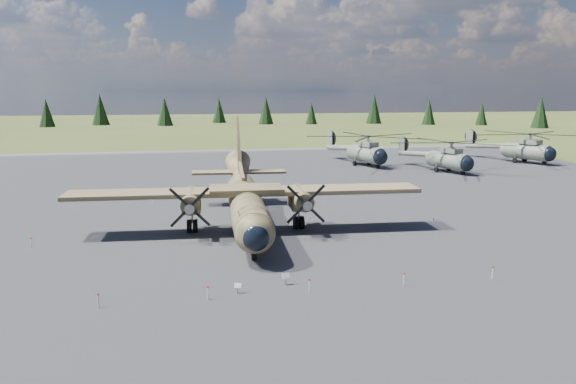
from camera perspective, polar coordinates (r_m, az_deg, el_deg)
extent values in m
plane|color=#4C5927|center=(46.29, -4.22, -4.61)|extent=(500.00, 500.00, 0.00)
cube|color=#5D5E63|center=(55.95, -5.54, -2.02)|extent=(120.00, 120.00, 0.04)
cylinder|color=#32371D|center=(46.99, -4.23, -1.45)|extent=(4.07, 18.43, 2.84)
sphere|color=#32371D|center=(38.10, -3.37, -4.22)|extent=(2.97, 2.97, 2.79)
sphere|color=black|center=(37.58, -3.31, -4.50)|extent=(2.18, 2.18, 2.05)
cube|color=black|center=(39.50, -3.57, -2.56)|extent=(2.14, 1.76, 0.56)
cone|color=#32371D|center=(58.60, -4.96, 1.92)|extent=(3.25, 7.15, 4.28)
cube|color=#999B9E|center=(48.23, -4.28, -2.57)|extent=(2.34, 6.21, 0.51)
cube|color=#30341B|center=(47.27, -4.28, 0.05)|extent=(29.62, 5.43, 0.36)
cube|color=#32371D|center=(47.23, -4.29, 0.32)|extent=(6.33, 4.06, 0.36)
cylinder|color=#32371D|center=(47.03, -9.82, -0.81)|extent=(1.88, 5.37, 1.52)
cube|color=#32371D|center=(47.95, -9.76, -1.40)|extent=(1.75, 3.55, 0.81)
cone|color=gray|center=(43.79, -9.97, -1.64)|extent=(0.83, 0.96, 0.77)
cylinder|color=black|center=(48.33, -9.70, -3.41)|extent=(0.97, 1.18, 1.12)
cylinder|color=#32371D|center=(47.55, 1.25, -0.54)|extent=(1.88, 5.37, 1.52)
cube|color=#32371D|center=(48.47, 1.10, -1.13)|extent=(1.75, 3.55, 0.81)
cone|color=gray|center=(44.36, 1.92, -1.33)|extent=(0.83, 0.96, 0.77)
cylinder|color=black|center=(48.84, 1.09, -3.12)|extent=(0.97, 1.18, 1.12)
cube|color=#32371D|center=(54.70, -4.78, 1.98)|extent=(0.80, 7.67, 1.71)
cube|color=#30341B|center=(59.09, -4.99, 2.04)|extent=(9.88, 2.89, 0.22)
cylinder|color=gray|center=(39.54, -3.49, -5.24)|extent=(0.15, 0.15, 0.91)
cylinder|color=black|center=(39.75, -3.48, -6.26)|extent=(0.42, 0.97, 0.95)
cylinder|color=gray|center=(90.14, 7.97, 3.82)|extent=(4.34, 7.84, 2.58)
sphere|color=black|center=(87.11, 9.33, 3.52)|extent=(2.89, 2.89, 2.37)
sphere|color=gray|center=(93.23, 6.70, 4.05)|extent=(2.89, 2.89, 2.37)
cube|color=gray|center=(89.64, 8.15, 4.84)|extent=(2.52, 3.63, 0.77)
cylinder|color=gray|center=(89.57, 8.16, 5.33)|extent=(0.45, 0.45, 1.03)
cylinder|color=gray|center=(96.46, 5.47, 4.50)|extent=(3.03, 8.75, 1.48)
cube|color=gray|center=(99.65, 4.32, 5.44)|extent=(0.58, 1.46, 2.48)
cylinder|color=black|center=(99.83, 4.50, 5.45)|extent=(0.73, 2.61, 2.68)
cylinder|color=black|center=(87.79, 9.07, 2.63)|extent=(0.45, 0.75, 0.70)
cylinder|color=black|center=(90.59, 6.78, 2.92)|extent=(0.50, 0.88, 0.83)
cylinder|color=gray|center=(90.52, 6.79, 3.26)|extent=(0.18, 0.18, 1.50)
cylinder|color=black|center=(92.11, 8.24, 3.01)|extent=(0.50, 0.88, 0.83)
cylinder|color=gray|center=(92.05, 8.25, 3.34)|extent=(0.18, 0.18, 1.50)
cylinder|color=gray|center=(85.57, 16.01, 3.08)|extent=(4.27, 7.27, 2.39)
sphere|color=black|center=(83.17, 17.66, 2.77)|extent=(2.74, 2.74, 2.20)
sphere|color=gray|center=(88.03, 14.46, 3.34)|extent=(2.74, 2.74, 2.20)
cube|color=gray|center=(85.13, 16.24, 4.07)|extent=(2.44, 3.39, 0.72)
cylinder|color=gray|center=(85.06, 16.27, 4.55)|extent=(0.43, 0.43, 0.95)
cylinder|color=gray|center=(90.63, 12.93, 3.81)|extent=(3.12, 8.03, 1.37)
cube|color=gray|center=(93.22, 11.51, 4.77)|extent=(0.59, 1.34, 2.29)
cylinder|color=black|center=(93.43, 11.67, 4.78)|extent=(0.77, 2.39, 2.48)
cylinder|color=black|center=(83.74, 17.33, 1.91)|extent=(0.44, 0.70, 0.65)
cylinder|color=black|center=(85.67, 14.82, 2.21)|extent=(0.49, 0.81, 0.76)
cylinder|color=gray|center=(85.61, 14.83, 2.54)|extent=(0.17, 0.17, 1.38)
cylinder|color=black|center=(87.44, 16.05, 2.31)|extent=(0.49, 0.81, 0.76)
cylinder|color=gray|center=(87.38, 16.07, 2.63)|extent=(0.17, 0.17, 1.38)
cylinder|color=gray|center=(101.04, 23.13, 3.79)|extent=(5.36, 7.91, 2.60)
sphere|color=black|center=(99.13, 24.96, 3.51)|extent=(3.15, 3.15, 2.39)
sphere|color=gray|center=(103.06, 21.37, 4.02)|extent=(3.15, 3.15, 2.39)
cube|color=gray|center=(100.68, 23.40, 4.70)|extent=(2.95, 3.76, 0.78)
cylinder|color=gray|center=(100.61, 23.43, 5.14)|extent=(0.49, 0.49, 1.04)
cylinder|color=gray|center=(105.23, 19.61, 4.44)|extent=(4.33, 8.51, 1.49)
cube|color=gray|center=(107.43, 17.96, 5.34)|extent=(0.79, 1.43, 2.50)
cylinder|color=black|center=(107.72, 18.08, 5.34)|extent=(1.13, 2.51, 2.71)
cylinder|color=black|center=(99.60, 24.58, 2.72)|extent=(0.55, 0.77, 0.71)
cylinder|color=black|center=(100.69, 22.04, 2.98)|extent=(0.62, 0.89, 0.83)
cylinder|color=gray|center=(100.63, 22.06, 3.28)|extent=(0.19, 0.19, 1.51)
cylinder|color=black|center=(103.05, 22.90, 3.07)|extent=(0.62, 0.89, 0.83)
cylinder|color=gray|center=(102.99, 22.92, 3.37)|extent=(0.19, 0.19, 1.51)
cube|color=gray|center=(33.87, -5.13, -9.80)|extent=(0.09, 0.09, 0.51)
cube|color=silver|center=(33.75, -5.13, -9.43)|extent=(0.44, 0.25, 0.29)
cube|color=gray|center=(35.15, -0.25, -8.92)|extent=(0.10, 0.10, 0.60)
cube|color=silver|center=(35.00, -0.23, -8.50)|extent=(0.52, 0.31, 0.34)
cylinder|color=silver|center=(33.23, -18.71, -10.46)|extent=(0.07, 0.07, 0.80)
cylinder|color=red|center=(33.10, -18.75, -9.81)|extent=(0.12, 0.12, 0.10)
cylinder|color=silver|center=(32.98, -8.15, -10.16)|extent=(0.07, 0.07, 0.80)
cylinder|color=red|center=(32.85, -8.17, -9.50)|extent=(0.12, 0.12, 0.10)
cylinder|color=silver|center=(33.81, 2.19, -9.54)|extent=(0.07, 0.07, 0.80)
cylinder|color=red|center=(33.68, 2.19, -8.90)|extent=(0.12, 0.12, 0.10)
cylinder|color=silver|center=(35.65, 11.71, -8.69)|extent=(0.07, 0.07, 0.80)
cylinder|color=red|center=(35.52, 11.73, -8.08)|extent=(0.12, 0.12, 0.10)
cylinder|color=silver|center=(38.34, 20.06, -7.76)|extent=(0.07, 0.07, 0.80)
cylinder|color=red|center=(38.23, 20.09, -7.19)|extent=(0.12, 0.12, 0.10)
cylinder|color=silver|center=(62.34, -20.94, -1.02)|extent=(0.07, 0.07, 0.80)
cylinder|color=red|center=(62.26, -20.96, -0.66)|extent=(0.12, 0.12, 0.10)
cylinder|color=silver|center=(61.51, -13.58, -0.77)|extent=(0.07, 0.07, 0.80)
cylinder|color=red|center=(61.44, -13.59, -0.40)|extent=(0.12, 0.12, 0.10)
cylinder|color=silver|center=(61.72, -6.14, -0.50)|extent=(0.07, 0.07, 0.80)
cylinder|color=red|center=(61.65, -6.15, -0.13)|extent=(0.12, 0.12, 0.10)
cylinder|color=silver|center=(62.96, 1.13, -0.23)|extent=(0.07, 0.07, 0.80)
cylinder|color=red|center=(62.89, 1.13, 0.13)|extent=(0.12, 0.12, 0.10)
cylinder|color=silver|center=(65.16, 8.01, 0.03)|extent=(0.07, 0.07, 0.80)
cylinder|color=red|center=(65.09, 8.01, 0.37)|extent=(0.12, 0.12, 0.10)
cylinder|color=silver|center=(47.12, -24.62, -4.76)|extent=(0.07, 0.07, 0.80)
cylinder|color=red|center=(47.02, -24.65, -4.29)|extent=(0.12, 0.12, 0.10)
cylinder|color=silver|center=(50.90, 14.55, -3.08)|extent=(0.07, 0.07, 0.80)
cylinder|color=red|center=(50.81, 14.57, -2.64)|extent=(0.12, 0.12, 0.10)
cone|color=black|center=(200.66, 24.28, 7.40)|extent=(5.66, 5.66, 10.10)
cone|color=black|center=(209.57, 19.07, 7.50)|extent=(4.31, 4.31, 7.69)
cone|color=black|center=(207.67, 14.12, 7.90)|extent=(5.00, 5.00, 8.93)
cone|color=black|center=(211.01, 8.73, 8.36)|extent=(6.02, 6.02, 10.75)
cone|color=black|center=(204.22, 2.40, 7.99)|extent=(4.32, 4.32, 7.72)
cone|color=black|center=(204.39, -2.25, 8.28)|extent=(5.46, 5.46, 9.76)
cone|color=black|center=(214.51, -7.03, 8.23)|extent=(5.18, 5.18, 9.24)
cone|color=black|center=(199.87, -12.42, 8.00)|extent=(5.46, 5.46, 9.75)
cone|color=black|center=(209.75, -18.54, 7.97)|extent=(6.10, 6.10, 10.90)
cone|color=black|center=(204.38, -23.33, 7.39)|extent=(5.21, 5.21, 9.30)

